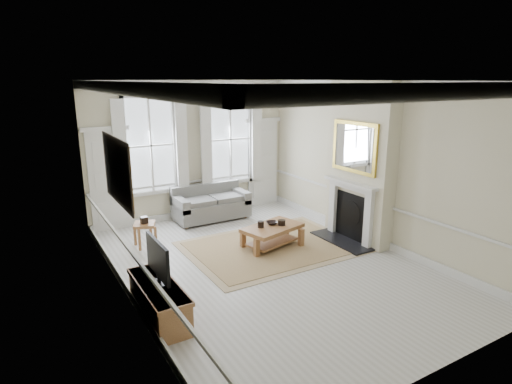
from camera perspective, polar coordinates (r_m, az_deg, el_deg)
floor at (r=8.22m, az=1.58°, el=-9.75°), size 7.20×7.20×0.00m
ceiling at (r=7.47m, az=1.77°, el=14.69°), size 7.20×7.20×0.00m
back_wall at (r=10.83m, az=-8.56°, el=5.56°), size 5.20×0.00×5.20m
left_wall at (r=6.69m, az=-17.54°, el=-0.75°), size 0.00×7.20×7.20m
right_wall at (r=9.29m, az=15.41°, el=3.65°), size 0.00×7.20×7.20m
window_left at (r=10.41m, az=-13.89°, el=6.04°), size 1.26×0.20×2.20m
window_right at (r=11.18m, az=-3.49°, el=7.03°), size 1.26×0.20×2.20m
door_left at (r=10.32m, az=-18.95°, el=1.34°), size 0.90×0.08×2.30m
door_right at (r=11.80m, az=0.88°, el=3.77°), size 0.90×0.08×2.30m
painting at (r=6.91m, az=-18.02°, el=2.67°), size 0.05×1.66×1.06m
chimney_breast at (r=9.30m, az=13.78°, el=3.78°), size 0.35×1.70×3.38m
hearth at (r=9.48m, az=11.29°, el=-6.43°), size 0.55×1.50×0.05m
fireplace at (r=9.38m, az=12.42°, el=-2.15°), size 0.21×1.45×1.33m
mirror at (r=9.10m, az=12.93°, el=5.82°), size 0.06×1.26×1.06m
sofa at (r=10.78m, az=-6.12°, el=-1.73°), size 1.83×0.89×0.86m
side_table at (r=9.25m, az=-14.62°, el=-4.66°), size 0.55×0.55×0.51m
rug at (r=9.05m, az=2.16°, el=-7.27°), size 3.50×2.60×0.02m
coffee_table at (r=8.92m, az=2.18°, el=-5.05°), size 1.39×1.02×0.47m
ceramic_pot_a at (r=8.78m, az=0.64°, el=-4.34°), size 0.13×0.13×0.13m
ceramic_pot_b at (r=8.94m, az=3.45°, el=-4.09°), size 0.16×0.16×0.11m
bowl at (r=8.98m, az=2.11°, el=-4.15°), size 0.29×0.29×0.06m
tv_stand at (r=6.63m, az=-12.80°, el=-13.96°), size 0.48×1.49×0.53m
tv at (r=6.35m, az=-12.94°, el=-8.68°), size 0.08×0.90×0.68m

